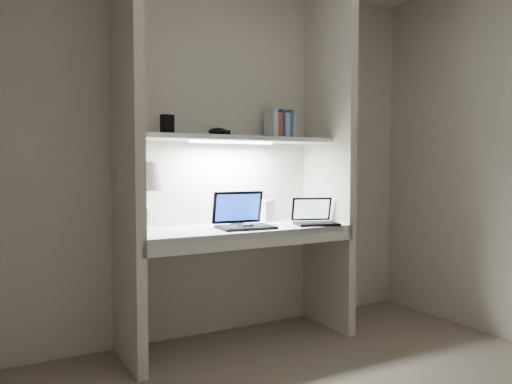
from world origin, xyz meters
TOP-DOWN VIEW (x-y plane):
  - back_wall at (0.00, 1.50)m, footprint 3.20×0.01m
  - alcove_panel_left at (-0.73, 1.23)m, footprint 0.06×0.55m
  - alcove_panel_right at (0.73, 1.23)m, footprint 0.06×0.55m
  - desk at (0.00, 1.23)m, footprint 1.40×0.55m
  - desk_apron at (0.00, 0.96)m, footprint 1.46×0.03m
  - shelf at (0.00, 1.32)m, footprint 1.40×0.36m
  - strip_light at (0.00, 1.32)m, footprint 0.60×0.04m
  - table_lamp at (-0.64, 1.29)m, footprint 0.29×0.29m
  - laptop_main at (0.00, 1.18)m, footprint 0.37×0.33m
  - laptop_netbook at (0.52, 1.10)m, footprint 0.34×0.32m
  - speaker at (0.32, 1.41)m, footprint 0.13×0.11m
  - mouse at (-0.01, 1.10)m, footprint 0.12×0.10m
  - cable_coil at (0.05, 1.35)m, footprint 0.11×0.11m
  - sticky_note at (-0.64, 1.29)m, footprint 0.09×0.09m
  - book_row at (0.40, 1.36)m, footprint 0.19×0.13m
  - shelf_box at (-0.44, 1.35)m, footprint 0.09×0.07m
  - shelf_gadget at (-0.10, 1.33)m, footprint 0.15×0.13m

SIDE VIEW (x-z plane):
  - desk_apron at x=0.00m, z-range 0.67..0.77m
  - desk at x=0.00m, z-range 0.73..0.77m
  - sticky_note at x=-0.64m, z-range 0.77..0.77m
  - cable_coil at x=0.05m, z-range 0.77..0.78m
  - mouse at x=-0.01m, z-range 0.77..0.81m
  - laptop_netbook at x=0.52m, z-range 0.72..0.90m
  - laptop_main at x=0.00m, z-range 0.71..0.94m
  - speaker at x=0.32m, z-range 0.77..0.92m
  - table_lamp at x=-0.64m, z-range 0.84..1.27m
  - back_wall at x=0.00m, z-range 0.00..2.50m
  - alcove_panel_left at x=-0.73m, z-range 0.00..2.50m
  - alcove_panel_right at x=0.73m, z-range 0.00..2.50m
  - strip_light at x=0.00m, z-range 1.32..1.34m
  - shelf at x=0.00m, z-range 1.34..1.36m
  - shelf_gadget at x=-0.10m, z-range 1.37..1.42m
  - shelf_box at x=-0.44m, z-range 1.36..1.49m
  - book_row at x=0.40m, z-range 1.36..1.56m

